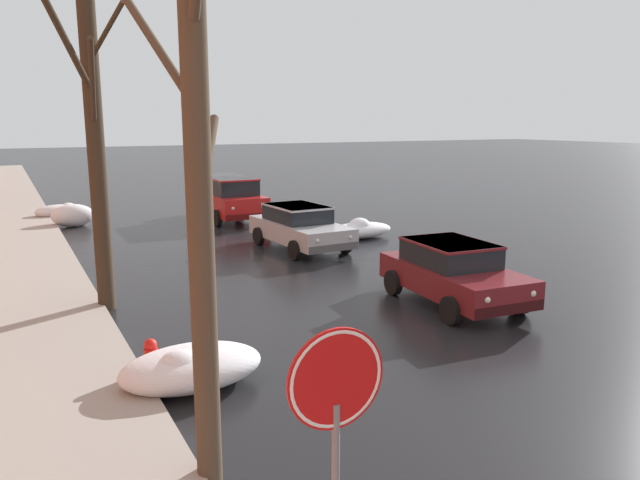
# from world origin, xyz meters

# --- Properties ---
(left_sidewalk_slab) EXTENTS (3.16, 80.00, 0.14)m
(left_sidewalk_slab) POSITION_xyz_m (-6.53, 18.00, 0.07)
(left_sidewalk_slab) COLOR gray
(left_sidewalk_slab) RESTS_ON ground
(snow_bank_near_corner_left) EXTENTS (2.26, 1.40, 0.70)m
(snow_bank_near_corner_left) POSITION_xyz_m (-4.33, 4.98, 0.32)
(snow_bank_near_corner_left) COLOR white
(snow_bank_near_corner_left) RESTS_ON ground
(snow_bank_along_left_kerb) EXTENTS (2.52, 1.15, 0.75)m
(snow_bank_along_left_kerb) POSITION_xyz_m (4.44, 14.18, 0.30)
(snow_bank_along_left_kerb) COLOR white
(snow_bank_along_left_kerb) RESTS_ON ground
(snow_bank_mid_block_left) EXTENTS (1.61, 0.96, 0.90)m
(snow_bank_mid_block_left) POSITION_xyz_m (-4.32, 21.57, 0.41)
(snow_bank_mid_block_left) COLOR white
(snow_bank_mid_block_left) RESTS_ON ground
(snow_bank_along_right_kerb) EXTENTS (1.87, 1.00, 0.64)m
(snow_bank_along_right_kerb) POSITION_xyz_m (-4.62, 24.15, 0.29)
(snow_bank_along_right_kerb) COLOR white
(snow_bank_along_right_kerb) RESTS_ON ground
(bare_tree_at_the_corner) EXTENTS (1.07, 3.01, 6.77)m
(bare_tree_at_the_corner) POSITION_xyz_m (-4.88, 2.43, 3.58)
(bare_tree_at_the_corner) COLOR #4C3D2D
(bare_tree_at_the_corner) RESTS_ON ground
(bare_tree_second_along_sidewalk) EXTENTS (1.64, 1.96, 6.84)m
(bare_tree_second_along_sidewalk) POSITION_xyz_m (-4.90, 9.76, 3.59)
(bare_tree_second_along_sidewalk) COLOR #382B1E
(bare_tree_second_along_sidewalk) RESTS_ON ground
(sedan_maroon_approaching_near_lane) EXTENTS (2.22, 3.97, 1.42)m
(sedan_maroon_approaching_near_lane) POSITION_xyz_m (2.20, 6.57, 0.75)
(sedan_maroon_approaching_near_lane) COLOR maroon
(sedan_maroon_approaching_near_lane) RESTS_ON ground
(sedan_silver_parked_kerbside_close) EXTENTS (2.11, 4.32, 1.42)m
(sedan_silver_parked_kerbside_close) POSITION_xyz_m (1.75, 13.61, 0.75)
(sedan_silver_parked_kerbside_close) COLOR #B7B7BC
(sedan_silver_parked_kerbside_close) RESTS_ON ground
(suv_red_parked_kerbside_mid) EXTENTS (2.15, 4.76, 1.82)m
(suv_red_parked_kerbside_mid) POSITION_xyz_m (1.68, 20.31, 0.99)
(suv_red_parked_kerbside_mid) COLOR red
(suv_red_parked_kerbside_mid) RESTS_ON ground
(fire_hydrant) EXTENTS (0.42, 0.22, 0.71)m
(fire_hydrant) POSITION_xyz_m (-4.85, 5.54, 0.36)
(fire_hydrant) COLOR red
(fire_hydrant) RESTS_ON ground
(stop_sign_at_corner) EXTENTS (0.76, 0.06, 2.71)m
(stop_sign_at_corner) POSITION_xyz_m (-4.75, -0.30, 2.10)
(stop_sign_at_corner) COLOR slate
(stop_sign_at_corner) RESTS_ON ground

